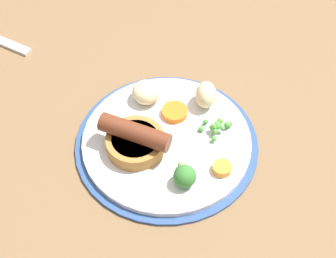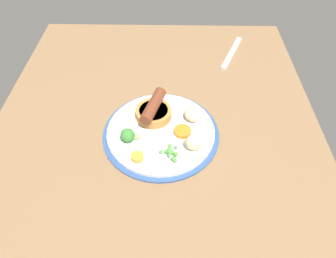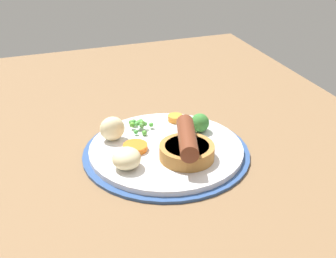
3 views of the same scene
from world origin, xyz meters
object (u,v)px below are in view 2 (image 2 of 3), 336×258
Objects in this scene: carrot_slice_2 at (137,157)px; carrot_slice_4 at (182,131)px; pea_pile at (171,152)px; potato_chunk_1 at (195,142)px; dinner_plate at (161,132)px; broccoli_floret_near at (128,136)px; sausage_pudding at (154,111)px; potato_chunk_0 at (194,114)px; fork at (232,53)px.

carrot_slice_4 is (7.59, -9.77, -0.05)cm from carrot_slice_2.
carrot_slice_4 is at bearing -22.24° from pea_pile.
carrot_slice_2 is (-3.02, 12.36, -1.54)cm from potato_chunk_1.
dinner_plate is 6.09× the size of broccoli_floret_near.
sausage_pudding is 2.46× the size of potato_chunk_0.
carrot_slice_2 is at bearing 101.52° from broccoli_floret_near.
carrot_slice_2 is at bearing 5.01° from sausage_pudding.
broccoli_floret_near is at bearing 113.81° from dinner_plate.
sausage_pudding is 2.14× the size of pea_pile.
broccoli_floret_near is at bearing -17.45° from sausage_pudding.
broccoli_floret_near is 14.99cm from potato_chunk_1.
sausage_pudding is at bearing 165.46° from fork.
sausage_pudding is 2.60× the size of potato_chunk_1.
fork is (33.81, -20.94, -0.27)cm from dinner_plate.
dinner_plate is at bearing 17.92° from pea_pile.
pea_pile is (-11.68, -4.23, -0.91)cm from sausage_pudding.
sausage_pudding is 8.74cm from carrot_slice_4.
potato_chunk_1 is at bearing -76.29° from carrot_slice_2.
pea_pile is 7.20cm from carrot_slice_2.
sausage_pudding is 9.26cm from broccoli_floret_near.
dinner_plate is 39.77cm from fork.
carrot_slice_4 is at bearing -52.17° from carrot_slice_2.
potato_chunk_0 is at bearing 104.74° from sausage_pudding.
sausage_pudding reaches higher than pea_pile.
fork is at bearing 159.90° from sausage_pudding.
potato_chunk_0 is at bearing 179.41° from fork.
dinner_plate reaches higher than fork.
potato_chunk_0 reaches higher than fork.
dinner_plate is 9.75cm from potato_chunk_1.
broccoli_floret_near reaches higher than carrot_slice_2.
carrot_slice_2 is at bearing 134.50° from potato_chunk_0.
dinner_plate is 8.99cm from potato_chunk_0.
carrot_slice_4 reaches higher than dinner_plate.
carrot_slice_4 is (2.41, -12.23, -1.06)cm from broccoli_floret_near.
broccoli_floret_near is (-3.18, 7.20, 2.39)cm from dinner_plate.
dinner_plate is 6.18× the size of potato_chunk_0.
broccoli_floret_near is at bearing 81.72° from potato_chunk_1.
potato_chunk_0 is (11.19, -5.36, 0.58)cm from pea_pile.
carrot_slice_4 is at bearing 150.02° from potato_chunk_0.
potato_chunk_0 is 32.82cm from fork.
sausage_pudding reaches higher than carrot_slice_4.
pea_pile is (-7.29, -2.36, 1.89)cm from dinner_plate.
sausage_pudding is 13.13cm from carrot_slice_2.
dinner_plate is 2.52× the size of sausage_pudding.
pea_pile is at bearing 178.93° from fork.
broccoli_floret_near is at bearing 25.42° from carrot_slice_2.
potato_chunk_1 is (-5.34, -7.62, 2.92)cm from dinner_plate.
fork is at bearing -141.16° from broccoli_floret_near.
dinner_plate is 6.53× the size of potato_chunk_1.
potato_chunk_0 is (3.89, -7.72, 2.46)cm from dinner_plate.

